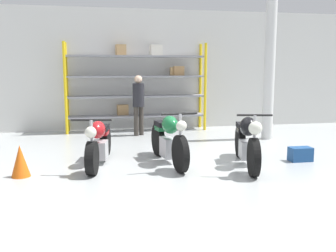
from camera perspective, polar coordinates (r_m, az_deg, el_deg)
name	(u,v)px	position (r m, az deg, el deg)	size (l,w,h in m)	color
ground_plane	(172,165)	(7.24, 0.60, -5.96)	(30.00, 30.00, 0.00)	#B2B7B7
back_wall	(142,70)	(11.50, -3.94, 8.54)	(30.00, 0.08, 3.60)	silver
shelving_rack	(139,83)	(11.13, -4.45, 6.53)	(4.12, 0.63, 2.58)	yellow
support_pillar	(269,70)	(10.09, 15.18, 8.23)	(0.28, 0.28, 3.60)	silver
motorcycle_red	(99,143)	(7.33, -10.45, -2.51)	(0.73, 2.10, 0.98)	black
motorcycle_green	(168,139)	(7.27, 0.07, -1.93)	(0.66, 2.08, 1.07)	black
motorcycle_black	(247,141)	(7.21, 11.92, -2.22)	(0.72, 2.08, 1.07)	black
person_browsing	(139,100)	(10.33, -4.52, 3.91)	(0.44, 0.44, 1.66)	#38332D
toolbox	(300,154)	(7.97, 19.52, -4.07)	(0.44, 0.26, 0.28)	#1E4C8C
traffic_cone	(20,161)	(6.90, -21.59, -4.98)	(0.32, 0.32, 0.55)	orange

